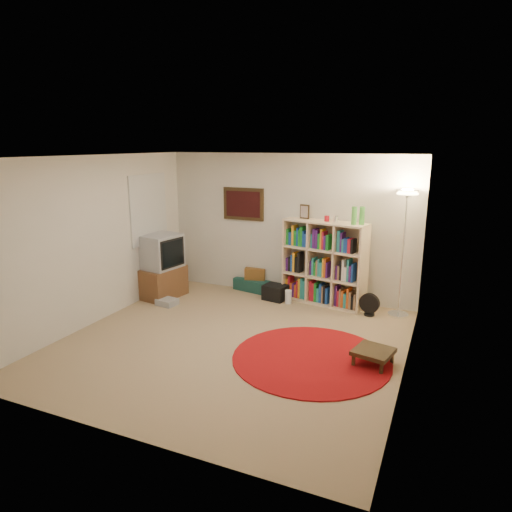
{
  "coord_description": "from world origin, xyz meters",
  "views": [
    {
      "loc": [
        2.6,
        -5.18,
        2.66
      ],
      "look_at": [
        0.1,
        0.6,
        1.1
      ],
      "focal_mm": 32.0,
      "sensor_mm": 36.0,
      "label": 1
    }
  ],
  "objects": [
    {
      "name": "floor_lamp",
      "position": [
        1.97,
        1.96,
        1.66
      ],
      "size": [
        0.48,
        0.48,
        2.0
      ],
      "rotation": [
        0.0,
        0.0,
        0.29
      ],
      "color": "white",
      "rests_on": "ground"
    },
    {
      "name": "duffel_bag",
      "position": [
        -0.09,
        1.9,
        0.13
      ],
      "size": [
        0.43,
        0.38,
        0.26
      ],
      "rotation": [
        0.0,
        0.0,
        -0.17
      ],
      "color": "black",
      "rests_on": "ground"
    },
    {
      "name": "dvd_box",
      "position": [
        -1.68,
        0.91,
        0.05
      ],
      "size": [
        0.35,
        0.3,
        0.11
      ],
      "rotation": [
        0.0,
        0.0,
        -0.13
      ],
      "color": "#A7A6AB",
      "rests_on": "ground"
    },
    {
      "name": "paper_towel",
      "position": [
        0.18,
        1.8,
        0.12
      ],
      "size": [
        0.11,
        0.11,
        0.23
      ],
      "rotation": [
        0.0,
        0.0,
        0.0
      ],
      "color": "white",
      "rests_on": "ground"
    },
    {
      "name": "room",
      "position": [
        -0.05,
        0.05,
        1.26
      ],
      "size": [
        4.54,
        4.54,
        2.54
      ],
      "color": "tan",
      "rests_on": "ground"
    },
    {
      "name": "wicker_basket",
      "position": [
        -0.63,
        2.27,
        0.32
      ],
      "size": [
        0.43,
        0.35,
        0.21
      ],
      "rotation": [
        0.0,
        0.0,
        0.24
      ],
      "color": "brown",
      "rests_on": "suitcase"
    },
    {
      "name": "bookshelf",
      "position": [
        0.7,
        2.06,
        0.69
      ],
      "size": [
        1.47,
        0.68,
        1.7
      ],
      "rotation": [
        0.0,
        0.0,
        -0.2
      ],
      "color": "#FFDAAA",
      "rests_on": "ground"
    },
    {
      "name": "suitcase",
      "position": [
        -0.66,
        2.28,
        0.11
      ],
      "size": [
        0.74,
        0.56,
        0.22
      ],
      "rotation": [
        0.0,
        0.0,
        -0.19
      ],
      "color": "#163D38",
      "rests_on": "ground"
    },
    {
      "name": "floor_fan",
      "position": [
        1.55,
        1.78,
        0.18
      ],
      "size": [
        0.33,
        0.2,
        0.37
      ],
      "rotation": [
        0.0,
        0.0,
        -0.18
      ],
      "color": "black",
      "rests_on": "ground"
    },
    {
      "name": "red_rug",
      "position": [
        1.14,
        -0.04,
        0.01
      ],
      "size": [
        2.01,
        2.01,
        0.02
      ],
      "color": "maroon",
      "rests_on": "ground"
    },
    {
      "name": "side_table",
      "position": [
        1.88,
        0.11,
        0.17
      ],
      "size": [
        0.53,
        0.53,
        0.2
      ],
      "rotation": [
        0.0,
        0.0,
        -0.22
      ],
      "color": "black",
      "rests_on": "ground"
    },
    {
      "name": "tv_stand",
      "position": [
        -1.99,
        1.26,
        0.54
      ],
      "size": [
        0.66,
        0.85,
        1.13
      ],
      "rotation": [
        0.0,
        0.0,
        -0.16
      ],
      "color": "brown",
      "rests_on": "ground"
    }
  ]
}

